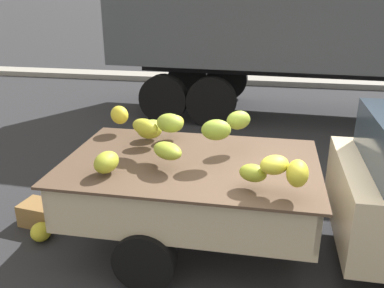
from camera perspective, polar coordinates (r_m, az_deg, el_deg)
name	(u,v)px	position (r m, az deg, el deg)	size (l,w,h in m)	color
ground	(276,257)	(5.00, 11.42, -14.98)	(220.00, 220.00, 0.00)	#28282B
curb_strip	(274,81)	(13.51, 11.14, 8.47)	(80.00, 0.80, 0.16)	gray
pickup_truck	(373,192)	(4.76, 23.62, -6.03)	(4.94, 1.88, 1.70)	#CCB793
fallen_banana_bunch_near_tailgate	(41,232)	(5.47, -20.01, -11.24)	(0.30, 0.25, 0.21)	gold
produce_crate	(42,214)	(5.77, -19.86, -8.96)	(0.52, 0.36, 0.29)	olive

